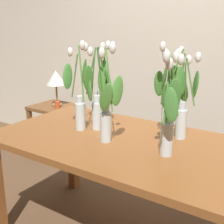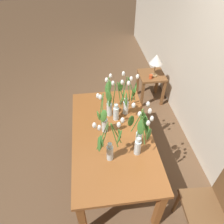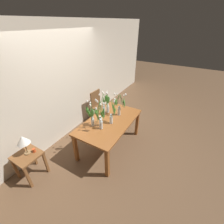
% 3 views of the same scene
% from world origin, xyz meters
% --- Properties ---
extents(ground_plane, '(18.00, 18.00, 0.00)m').
position_xyz_m(ground_plane, '(0.00, 0.00, 0.00)').
color(ground_plane, brown).
extents(room_wall_rear, '(9.00, 0.10, 2.70)m').
position_xyz_m(room_wall_rear, '(0.00, 1.29, 1.35)').
color(room_wall_rear, beige).
rests_on(room_wall_rear, ground).
extents(dining_table, '(1.60, 0.90, 0.74)m').
position_xyz_m(dining_table, '(0.00, 0.00, 0.65)').
color(dining_table, brown).
rests_on(dining_table, ground).
extents(tulip_vase_0, '(0.15, 0.13, 0.58)m').
position_xyz_m(tulip_vase_0, '(-0.04, -0.09, 0.92)').
color(tulip_vase_0, silver).
rests_on(tulip_vase_0, dining_table).
extents(tulip_vase_1, '(0.21, 0.28, 0.56)m').
position_xyz_m(tulip_vase_1, '(0.34, -0.06, 0.97)').
color(tulip_vase_1, silver).
rests_on(tulip_vase_1, dining_table).
extents(tulip_vase_2, '(0.23, 0.23, 0.58)m').
position_xyz_m(tulip_vase_2, '(0.28, 0.24, 0.98)').
color(tulip_vase_2, silver).
rests_on(tulip_vase_2, dining_table).
extents(tulip_vase_3, '(0.24, 0.15, 0.54)m').
position_xyz_m(tulip_vase_3, '(0.18, 0.26, 0.93)').
color(tulip_vase_3, silver).
rests_on(tulip_vase_3, dining_table).
extents(tulip_vase_4, '(0.12, 0.25, 0.57)m').
position_xyz_m(tulip_vase_4, '(-0.23, 0.10, 0.95)').
color(tulip_vase_4, silver).
rests_on(tulip_vase_4, dining_table).
extents(tulip_vase_5, '(0.24, 0.11, 0.59)m').
position_xyz_m(tulip_vase_5, '(-0.32, 0.01, 0.93)').
color(tulip_vase_5, silver).
rests_on(tulip_vase_5, dining_table).
extents(tulip_vase_6, '(0.15, 0.23, 0.57)m').
position_xyz_m(tulip_vase_6, '(-0.34, 0.23, 0.96)').
color(tulip_vase_6, silver).
rests_on(tulip_vase_6, dining_table).
extents(dining_chair, '(0.42, 0.42, 0.93)m').
position_xyz_m(dining_chair, '(0.82, 0.88, 0.52)').
color(dining_chair, brown).
rests_on(dining_chair, ground).
extents(side_table, '(0.44, 0.44, 0.55)m').
position_xyz_m(side_table, '(-1.46, 0.89, 0.43)').
color(side_table, brown).
rests_on(side_table, ground).
extents(table_lamp, '(0.22, 0.22, 0.40)m').
position_xyz_m(table_lamp, '(-1.41, 0.91, 0.86)').
color(table_lamp, olive).
rests_on(table_lamp, side_table).
extents(pillar_candle, '(0.06, 0.06, 0.07)m').
position_xyz_m(pillar_candle, '(-1.33, 0.83, 0.59)').
color(pillar_candle, '#CC4C23').
rests_on(pillar_candle, side_table).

